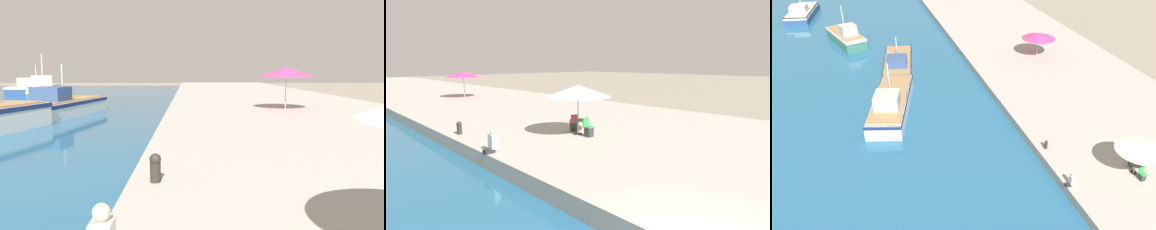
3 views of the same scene
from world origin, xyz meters
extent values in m
cube|color=#A39E93|center=(8.00, 37.00, 0.34)|extent=(16.00, 90.00, 0.69)
cube|color=silver|center=(-9.25, 22.45, 0.68)|extent=(5.17, 9.62, 1.29)
cube|color=navy|center=(-9.25, 22.45, 1.20)|extent=(5.25, 9.73, 0.25)
cube|color=#99754C|center=(-9.25, 22.45, 1.38)|extent=(4.75, 8.85, 0.10)
cube|color=#B7B2A8|center=(-9.68, 20.89, 2.01)|extent=(2.45, 2.48, 1.16)
cylinder|color=#B7B2A8|center=(-9.25, 22.45, 2.97)|extent=(0.12, 0.12, 3.09)
cube|color=white|center=(-7.48, 30.96, 0.56)|extent=(4.33, 9.11, 1.03)
cube|color=navy|center=(-7.48, 30.96, 0.95)|extent=(4.40, 9.21, 0.25)
cube|color=#99754C|center=(-7.48, 30.96, 1.12)|extent=(3.98, 8.38, 0.10)
cube|color=#334C7F|center=(-7.74, 29.45, 1.64)|extent=(2.31, 2.24, 0.93)
cylinder|color=#B7B2A8|center=(-7.48, 30.96, 2.41)|extent=(0.12, 0.12, 2.48)
cube|color=#33705B|center=(-12.59, 40.61, 0.72)|extent=(4.76, 7.67, 1.36)
cube|color=silver|center=(-12.59, 40.61, 1.27)|extent=(4.83, 7.75, 0.25)
cube|color=#99754C|center=(-12.59, 40.61, 1.45)|extent=(4.38, 7.05, 0.10)
cube|color=#B7B2A8|center=(-12.17, 39.41, 2.11)|extent=(2.19, 2.08, 1.22)
cylinder|color=#B7B2A8|center=(-12.59, 40.61, 3.13)|extent=(0.12, 0.12, 3.26)
cube|color=navy|center=(-18.51, 53.76, 0.59)|extent=(4.50, 9.29, 1.11)
cube|color=silver|center=(-18.51, 53.76, 1.02)|extent=(4.58, 9.39, 0.25)
cube|color=#ADA89E|center=(-18.51, 53.76, 1.20)|extent=(4.14, 8.55, 0.10)
cube|color=silver|center=(-18.75, 52.22, 1.75)|extent=(2.49, 2.28, 1.00)
cylinder|color=#B7B2A8|center=(-18.51, 53.76, 2.58)|extent=(0.12, 0.12, 2.66)
cylinder|color=#B7B7B7|center=(4.89, 8.66, 1.72)|extent=(0.06, 0.06, 2.07)
cone|color=white|center=(4.89, 8.66, 2.88)|extent=(3.19, 3.19, 0.56)
cylinder|color=#B7B7B7|center=(7.60, 28.61, 1.80)|extent=(0.06, 0.06, 2.23)
cone|color=#E5387A|center=(7.60, 28.61, 3.08)|extent=(3.58, 3.58, 0.63)
cylinder|color=#333338|center=(4.96, 8.75, 0.71)|extent=(0.44, 0.44, 0.04)
cylinder|color=#333338|center=(4.96, 8.75, 1.04)|extent=(0.08, 0.08, 0.70)
cylinder|color=#4C4742|center=(4.96, 8.75, 1.41)|extent=(0.80, 0.80, 0.04)
cube|color=#2D2D33|center=(4.99, 8.00, 0.91)|extent=(0.36, 0.36, 0.45)
cube|color=#2D8E42|center=(4.99, 8.00, 1.17)|extent=(0.42, 0.42, 0.06)
cube|color=#2D8E42|center=(4.98, 8.20, 1.40)|extent=(0.40, 0.08, 0.40)
cube|color=#2D2D33|center=(5.29, 9.42, 0.91)|extent=(0.46, 0.46, 0.45)
cube|color=red|center=(5.29, 9.42, 1.17)|extent=(0.54, 0.54, 0.06)
cube|color=red|center=(5.20, 9.24, 1.40)|extent=(0.38, 0.23, 0.40)
cube|color=#232328|center=(0.16, 8.84, 0.77)|extent=(0.40, 0.28, 0.16)
cube|color=silver|center=(0.36, 8.84, 1.14)|extent=(0.26, 0.36, 0.60)
sphere|color=beige|center=(0.36, 8.84, 1.55)|extent=(0.22, 0.22, 0.22)
cylinder|color=#2D2823|center=(0.63, 12.85, 0.91)|extent=(0.24, 0.24, 0.45)
sphere|color=#2D2823|center=(0.63, 12.85, 1.21)|extent=(0.26, 0.26, 0.26)
camera|label=1|loc=(1.38, 4.67, 3.18)|focal=35.00mm
camera|label=2|loc=(-5.16, -1.92, 4.25)|focal=28.00mm
camera|label=3|loc=(-11.26, -6.36, 16.92)|focal=35.00mm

